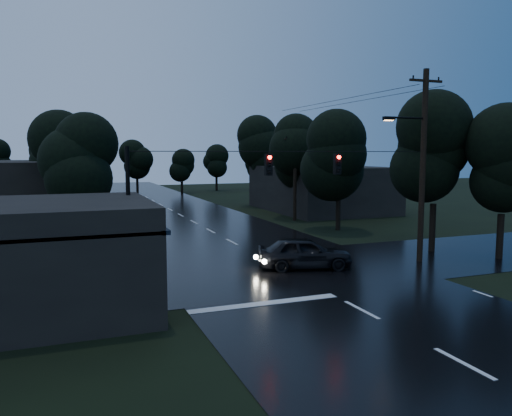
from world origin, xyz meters
TOP-DOWN VIEW (x-y plane):
  - ground at (0.00, 0.00)m, footprint 160.00×160.00m
  - main_road at (0.00, 30.00)m, footprint 12.00×120.00m
  - cross_street at (0.00, 12.00)m, footprint 60.00×9.00m
  - building_far_right at (14.00, 34.00)m, footprint 10.00×14.00m
  - building_far_left at (-14.00, 40.00)m, footprint 10.00×16.00m
  - utility_pole_main at (7.41, 11.00)m, footprint 3.50×0.30m
  - utility_pole_far at (8.30, 28.00)m, footprint 2.00×0.30m
  - anchor_pole_left at (-7.50, 11.00)m, footprint 0.18×0.18m
  - span_signals at (0.56, 10.99)m, footprint 15.00×0.37m
  - tree_corner_near at (10.00, 13.00)m, footprint 4.48×4.48m
  - tree_corner_far at (12.00, 10.00)m, footprint 3.92×3.92m
  - tree_left_a at (-9.00, 22.00)m, footprint 3.92×3.92m
  - tree_left_b at (-9.60, 30.00)m, footprint 4.20×4.20m
  - tree_left_c at (-10.20, 40.00)m, footprint 4.48×4.48m
  - tree_right_a at (9.00, 22.00)m, footprint 4.20×4.20m
  - tree_right_b at (9.60, 30.00)m, footprint 4.48×4.48m
  - tree_right_c at (10.20, 40.00)m, footprint 4.76×4.76m
  - car at (1.06, 11.74)m, footprint 5.01×3.05m

SIDE VIEW (x-z plane):
  - ground at x=0.00m, z-range 0.00..0.00m
  - main_road at x=0.00m, z-range -0.01..0.01m
  - cross_street at x=0.00m, z-range -0.01..0.01m
  - car at x=1.06m, z-range 0.00..1.59m
  - building_far_right at x=14.00m, z-range 0.00..4.40m
  - building_far_left at x=-14.00m, z-range 0.00..5.00m
  - anchor_pole_left at x=-7.50m, z-range 0.00..6.00m
  - utility_pole_far at x=8.30m, z-range 0.13..7.63m
  - tree_corner_far at x=12.00m, z-range 1.11..9.37m
  - tree_left_a at x=-9.00m, z-range 1.11..9.37m
  - span_signals at x=0.56m, z-range 4.69..5.80m
  - utility_pole_main at x=7.41m, z-range 0.26..10.26m
  - tree_left_b at x=-9.60m, z-range 1.19..10.04m
  - tree_right_a at x=9.00m, z-range 1.19..10.04m
  - tree_corner_near at x=10.00m, z-range 1.27..10.71m
  - tree_left_c at x=-10.20m, z-range 1.27..10.71m
  - tree_right_b at x=9.60m, z-range 1.27..10.71m
  - tree_right_c at x=10.20m, z-range 1.35..11.38m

